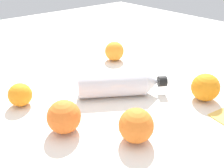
{
  "coord_description": "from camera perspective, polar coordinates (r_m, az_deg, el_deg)",
  "views": [
    {
      "loc": [
        -0.53,
        0.38,
        0.39
      ],
      "look_at": [
        -0.04,
        -0.04,
        0.04
      ],
      "focal_mm": 38.41,
      "sensor_mm": 36.0,
      "label": 1
    }
  ],
  "objects": [
    {
      "name": "ground_plane",
      "position": [
        0.76,
        -4.06,
        -2.51
      ],
      "size": [
        2.4,
        2.4,
        0.0
      ],
      "primitive_type": "plane",
      "color": "silver"
    },
    {
      "name": "water_bottle",
      "position": [
        0.73,
        1.87,
        0.1
      ],
      "size": [
        0.2,
        0.26,
        0.08
      ],
      "rotation": [
        0.0,
        0.0,
        4.12
      ],
      "color": "silver",
      "rests_on": "ground_plane"
    },
    {
      "name": "orange_0",
      "position": [
        0.74,
        -21.02,
        -2.4
      ],
      "size": [
        0.07,
        0.07,
        0.07
      ],
      "primitive_type": "sphere",
      "color": "orange",
      "rests_on": "ground_plane"
    },
    {
      "name": "orange_1",
      "position": [
        0.6,
        -11.36,
        -7.64
      ],
      "size": [
        0.08,
        0.08,
        0.08
      ],
      "primitive_type": "sphere",
      "color": "orange",
      "rests_on": "ground_plane"
    },
    {
      "name": "orange_2",
      "position": [
        0.76,
        21.34,
        -0.74
      ],
      "size": [
        0.08,
        0.08,
        0.08
      ],
      "primitive_type": "sphere",
      "color": "orange",
      "rests_on": "ground_plane"
    },
    {
      "name": "orange_3",
      "position": [
        0.99,
        0.57,
        7.82
      ],
      "size": [
        0.08,
        0.08,
        0.08
      ],
      "primitive_type": "sphere",
      "color": "orange",
      "rests_on": "ground_plane"
    },
    {
      "name": "orange_4",
      "position": [
        0.56,
        5.76,
        -9.78
      ],
      "size": [
        0.08,
        0.08,
        0.08
      ],
      "primitive_type": "sphere",
      "color": "orange",
      "rests_on": "ground_plane"
    }
  ]
}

